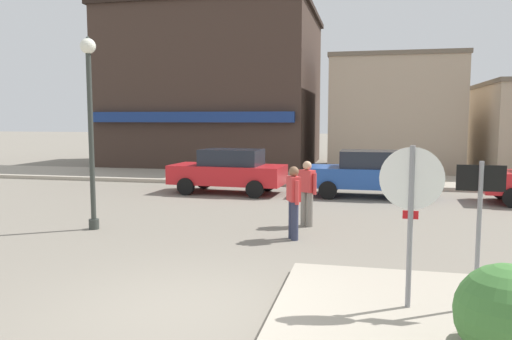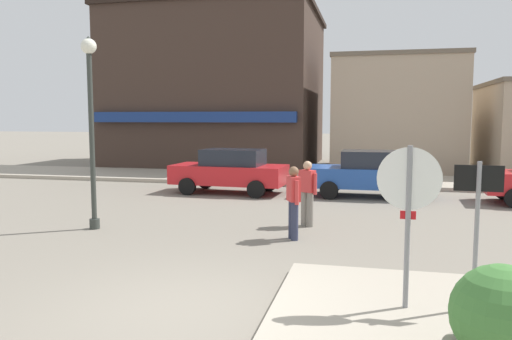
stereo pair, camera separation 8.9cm
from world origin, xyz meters
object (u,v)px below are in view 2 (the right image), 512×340
Objects in this scene: stop_sign at (408,206)px; planter at (501,331)px; pedestrian_crossing_far at (307,191)px; one_way_sign at (477,221)px; parked_car_second at (370,173)px; parked_car_nearest at (230,170)px; lamp_post at (91,105)px; pedestrian_crossing_near at (293,200)px.

stop_sign reaches higher than planter.
planter is 0.76× the size of pedestrian_crossing_far.
one_way_sign is at bearing 9.24° from stop_sign.
one_way_sign is 10.38m from parked_car_second.
parked_car_second is at bearing 73.71° from pedestrian_crossing_far.
planter is 0.30× the size of parked_car_nearest.
planter is 9.76m from lamp_post.
lamp_post is 5.25m from pedestrian_crossing_near.
lamp_post is 5.56m from pedestrian_crossing_far.
lamp_post reaches higher than pedestrian_crossing_far.
parked_car_second is (-0.51, 10.41, -0.71)m from stop_sign.
pedestrian_crossing_near is at bearing 0.38° from lamp_post.
parked_car_nearest is 2.54× the size of pedestrian_crossing_far.
pedestrian_crossing_far is (-1.99, 5.36, -0.65)m from stop_sign.
parked_car_nearest is at bearing 124.72° from pedestrian_crossing_far.
pedestrian_crossing_far is at bearing 112.00° from planter.
lamp_post is 1.13× the size of parked_car_second.
planter is 0.76× the size of pedestrian_crossing_near.
one_way_sign is at bearing -25.88° from lamp_post.
pedestrian_crossing_near reaches higher than planter.
one_way_sign reaches higher than pedestrian_crossing_near.
pedestrian_crossing_near is (-1.60, -6.46, 0.06)m from parked_car_second.
lamp_post is 1.11× the size of parked_car_nearest.
pedestrian_crossing_near is 1.00× the size of pedestrian_crossing_far.
pedestrian_crossing_near is at bearing -62.69° from parked_car_nearest.
parked_car_nearest is at bearing 117.61° from planter.
planter is at bearing -68.00° from pedestrian_crossing_far.
one_way_sign reaches higher than parked_car_nearest.
lamp_post reaches higher than parked_car_nearest.
parked_car_nearest is (1.60, 6.26, -2.15)m from lamp_post.
one_way_sign is 5.97m from pedestrian_crossing_far.
parked_car_nearest is 4.82m from parked_car_second.
lamp_post is (-7.80, 3.78, 1.63)m from one_way_sign.
parked_car_second is 2.49× the size of pedestrian_crossing_far.
one_way_sign is (0.87, 0.14, -0.19)m from stop_sign.
stop_sign is 10.45m from parked_car_second.
one_way_sign reaches higher than parked_car_second.
planter is at bearing -35.24° from lamp_post.
parked_car_nearest is 2.54× the size of pedestrian_crossing_near.
pedestrian_crossing_far is (4.94, 1.44, -2.09)m from lamp_post.
one_way_sign is 1.30× the size of pedestrian_crossing_near.
parked_car_second is at bearing 92.81° from stop_sign.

